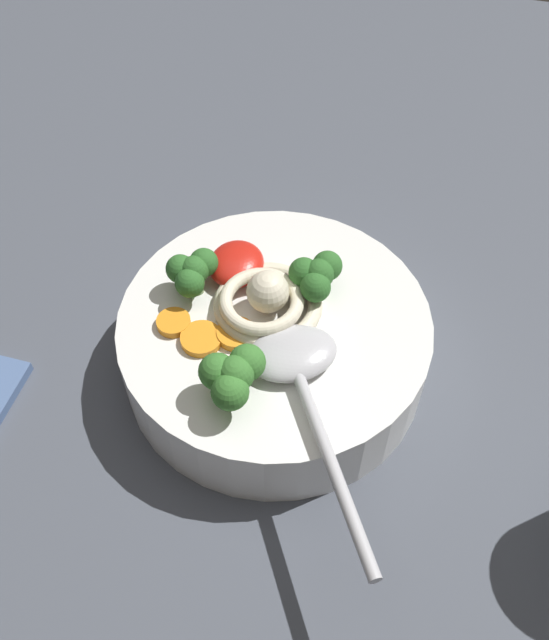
% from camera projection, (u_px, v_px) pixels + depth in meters
% --- Properties ---
extents(table_slab, '(1.27, 1.27, 0.04)m').
position_uv_depth(table_slab, '(217.00, 401.00, 0.53)').
color(table_slab, '#474C56').
rests_on(table_slab, ground).
extents(soup_bowl, '(0.22, 0.22, 0.05)m').
position_uv_depth(soup_bowl, '(274.00, 342.00, 0.51)').
color(soup_bowl, white).
rests_on(soup_bowl, table_slab).
extents(noodle_pile, '(0.08, 0.08, 0.03)m').
position_uv_depth(noodle_pile, '(266.00, 301.00, 0.49)').
color(noodle_pile, beige).
rests_on(noodle_pile, soup_bowl).
extents(soup_spoon, '(0.16, 0.12, 0.02)m').
position_uv_depth(soup_spoon, '(298.00, 374.00, 0.45)').
color(soup_spoon, '#B7B7BC').
rests_on(soup_spoon, soup_bowl).
extents(chili_sauce_dollop, '(0.04, 0.04, 0.02)m').
position_uv_depth(chili_sauce_dollop, '(235.00, 264.00, 0.51)').
color(chili_sauce_dollop, red).
rests_on(chili_sauce_dollop, soup_bowl).
extents(broccoli_floret_far, '(0.04, 0.03, 0.03)m').
position_uv_depth(broccoli_floret_far, '(192.00, 272.00, 0.49)').
color(broccoli_floret_far, '#7A9E60').
rests_on(broccoli_floret_far, soup_bowl).
extents(broccoli_floret_beside_chili, '(0.04, 0.04, 0.03)m').
position_uv_depth(broccoli_floret_beside_chili, '(316.00, 275.00, 0.49)').
color(broccoli_floret_beside_chili, '#7A9E60').
rests_on(broccoli_floret_beside_chili, soup_bowl).
extents(broccoli_floret_rear, '(0.05, 0.04, 0.04)m').
position_uv_depth(broccoli_floret_rear, '(233.00, 375.00, 0.43)').
color(broccoli_floret_rear, '#7A9E60').
rests_on(broccoli_floret_rear, soup_bowl).
extents(carrot_slice_near_spoon, '(0.02, 0.02, 0.01)m').
position_uv_depth(carrot_slice_near_spoon, '(174.00, 323.00, 0.48)').
color(carrot_slice_near_spoon, orange).
rests_on(carrot_slice_near_spoon, soup_bowl).
extents(carrot_slice_center, '(0.03, 0.03, 0.01)m').
position_uv_depth(carrot_slice_center, '(236.00, 334.00, 0.48)').
color(carrot_slice_center, orange).
rests_on(carrot_slice_center, soup_bowl).
extents(carrot_slice_extra_a, '(0.03, 0.03, 0.01)m').
position_uv_depth(carrot_slice_extra_a, '(200.00, 343.00, 0.47)').
color(carrot_slice_extra_a, orange).
rests_on(carrot_slice_extra_a, soup_bowl).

